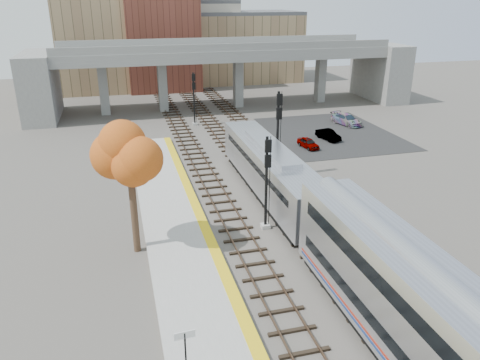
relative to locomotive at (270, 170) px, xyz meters
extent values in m
plane|color=#47423D|center=(-1.00, -12.04, -2.28)|extent=(160.00, 160.00, 0.00)
cube|color=#9E9E99|center=(-8.25, -12.04, -2.10)|extent=(4.50, 60.00, 0.35)
cube|color=yellow|center=(-6.35, -12.04, -1.92)|extent=(0.70, 60.00, 0.01)
cube|color=black|center=(-4.20, 0.46, -2.21)|extent=(2.50, 95.00, 0.14)
cube|color=brown|center=(-4.92, 0.46, -2.10)|extent=(0.07, 95.00, 0.14)
cube|color=brown|center=(-3.48, 0.46, -2.10)|extent=(0.07, 95.00, 0.14)
cube|color=black|center=(0.00, 0.46, -2.21)|extent=(2.50, 95.00, 0.14)
cube|color=brown|center=(-0.72, 0.46, -2.10)|extent=(0.07, 95.00, 0.14)
cube|color=brown|center=(0.72, 0.46, -2.10)|extent=(0.07, 95.00, 0.14)
cube|color=black|center=(4.00, 0.46, -2.21)|extent=(2.50, 95.00, 0.14)
cube|color=brown|center=(3.28, 0.46, -2.10)|extent=(0.07, 95.00, 0.14)
cube|color=brown|center=(4.72, 0.46, -2.10)|extent=(0.07, 95.00, 0.14)
cube|color=slate|center=(4.00, 32.96, 5.47)|extent=(46.00, 10.00, 1.50)
cube|color=slate|center=(4.00, 28.16, 6.72)|extent=(46.00, 0.20, 1.00)
cube|color=slate|center=(4.00, 37.76, 6.72)|extent=(46.00, 0.20, 1.00)
cube|color=slate|center=(-13.00, 32.96, 1.22)|extent=(1.20, 1.60, 7.00)
cube|color=slate|center=(-5.00, 32.96, 1.22)|extent=(1.20, 1.60, 7.00)
cube|color=slate|center=(6.00, 32.96, 1.22)|extent=(1.20, 1.60, 7.00)
cube|color=slate|center=(19.00, 32.96, 1.22)|extent=(1.20, 1.60, 7.00)
cube|color=slate|center=(-21.00, 32.96, 1.97)|extent=(4.00, 12.00, 8.50)
cube|color=slate|center=(29.00, 32.96, 1.97)|extent=(4.00, 12.00, 8.50)
cube|color=tan|center=(-11.00, 52.96, 5.72)|extent=(18.00, 14.00, 16.00)
cube|color=beige|center=(3.00, 57.96, 4.72)|extent=(16.00, 16.00, 14.00)
cube|color=#4C4C4F|center=(3.00, 57.96, 12.02)|extent=(16.00, 16.00, 0.60)
cube|color=brown|center=(-3.00, 49.96, 7.72)|extent=(12.00, 10.00, 20.00)
cube|color=tan|center=(13.00, 55.96, 3.72)|extent=(20.00, 14.00, 12.00)
cube|color=#4C4C4F|center=(13.00, 55.96, 10.02)|extent=(20.00, 14.00, 0.60)
cube|color=black|center=(13.00, 15.96, -2.26)|extent=(14.00, 18.00, 0.04)
cube|color=#A8AAB2|center=(0.00, -0.01, 0.07)|extent=(3.00, 19.00, 3.20)
cube|color=black|center=(0.00, 9.51, 0.67)|extent=(2.20, 0.06, 1.10)
cube|color=black|center=(0.00, -0.01, 0.67)|extent=(3.02, 16.15, 0.50)
cube|color=black|center=(0.00, -0.01, -1.78)|extent=(2.70, 17.10, 0.50)
cube|color=#A8AAB2|center=(0.00, -0.01, 1.87)|extent=(1.60, 9.50, 0.40)
cube|color=black|center=(0.00, -22.61, 1.87)|extent=(3.02, 23.00, 0.75)
cube|color=#9E9E99|center=(-2.10, -5.31, -2.13)|extent=(0.60, 0.60, 0.30)
cylinder|color=black|center=(-2.10, -5.31, 1.10)|extent=(0.19, 0.19, 6.75)
cube|color=black|center=(-2.10, -5.56, 3.90)|extent=(0.43, 0.18, 0.87)
cube|color=black|center=(-2.10, -5.56, 2.84)|extent=(0.43, 0.18, 0.87)
cube|color=#9E9E99|center=(2.00, 4.14, -2.13)|extent=(0.60, 0.60, 0.30)
cylinder|color=black|center=(2.00, 4.14, 1.61)|extent=(0.22, 0.22, 7.78)
cube|color=black|center=(2.00, 3.89, 4.83)|extent=(0.50, 0.18, 1.00)
cube|color=black|center=(2.00, 3.89, 3.61)|extent=(0.50, 0.18, 1.00)
cube|color=#9E9E99|center=(-2.10, 23.87, -2.13)|extent=(0.60, 0.60, 0.30)
cylinder|color=black|center=(-2.10, 23.87, 1.03)|extent=(0.19, 0.19, 6.61)
cube|color=black|center=(-2.10, 23.62, 3.76)|extent=(0.42, 0.18, 0.85)
cube|color=black|center=(-2.10, 23.62, 2.73)|extent=(0.42, 0.18, 0.85)
cylinder|color=black|center=(-9.70, -17.95, -0.83)|extent=(0.08, 0.08, 2.20)
cube|color=white|center=(-9.70, -17.95, 0.17)|extent=(0.90, 0.11, 0.35)
cylinder|color=#382619|center=(-11.08, -6.18, 0.73)|extent=(0.44, 0.44, 6.03)
ellipsoid|color=orange|center=(-11.08, -6.18, 4.18)|extent=(3.60, 3.60, 4.30)
imported|color=#99999E|center=(8.08, 11.23, -1.71)|extent=(1.74, 3.27, 1.06)
imported|color=#99999E|center=(11.46, 13.46, -1.66)|extent=(1.92, 3.66, 1.15)
imported|color=#99999E|center=(16.57, 18.99, -1.57)|extent=(3.06, 4.92, 1.33)
camera|label=1|loc=(-11.50, -33.48, 13.17)|focal=35.00mm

